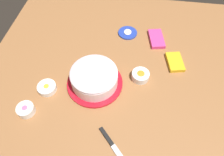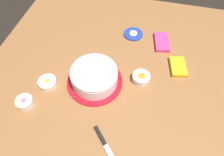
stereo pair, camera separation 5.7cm
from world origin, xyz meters
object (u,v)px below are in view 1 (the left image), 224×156
frosted_cake (94,78)px  frosting_tub_lid (128,33)px  sprinkle_bowl_orange (140,75)px  candy_box_upper (156,39)px  sprinkle_bowl_yellow (47,88)px  candy_box_lower (175,62)px  sprinkle_bowl_pink (26,109)px  spreading_knife (113,145)px

frosted_cake → frosting_tub_lid: 0.43m
sprinkle_bowl_orange → candy_box_upper: sprinkle_bowl_orange is taller
frosted_cake → sprinkle_bowl_yellow: size_ratio=3.07×
frosted_cake → candy_box_lower: 0.47m
candy_box_lower → frosted_cake: bearing=-76.4°
frosted_cake → sprinkle_bowl_pink: (0.20, -0.30, -0.03)m
frosted_cake → sprinkle_bowl_orange: 0.25m
sprinkle_bowl_orange → sprinkle_bowl_yellow: (0.14, -0.47, -0.01)m
frosting_tub_lid → sprinkle_bowl_yellow: (0.48, -0.37, 0.01)m
sprinkle_bowl_yellow → candy_box_upper: 0.71m
frosting_tub_lid → candy_box_upper: 0.18m
sprinkle_bowl_orange → sprinkle_bowl_yellow: size_ratio=0.98×
sprinkle_bowl_orange → sprinkle_bowl_yellow: sprinkle_bowl_orange is taller
frosting_tub_lid → candy_box_lower: size_ratio=0.90×
sprinkle_bowl_pink → frosted_cake: bearing=124.6°
candy_box_lower → sprinkle_bowl_orange: bearing=-67.4°
frosting_tub_lid → sprinkle_bowl_orange: sprinkle_bowl_orange is taller
spreading_knife → candy_box_lower: candy_box_lower is taller
frosted_cake → spreading_knife: size_ratio=1.57×
sprinkle_bowl_yellow → candy_box_lower: 0.71m
spreading_knife → sprinkle_bowl_orange: bearing=165.7°
sprinkle_bowl_yellow → candy_box_lower: size_ratio=0.71×
sprinkle_bowl_yellow → candy_box_upper: sprinkle_bowl_yellow is taller
candy_box_lower → spreading_knife: bearing=-41.1°
frosting_tub_lid → sprinkle_bowl_yellow: bearing=-38.1°
candy_box_lower → candy_box_upper: bearing=-160.2°
frosting_tub_lid → spreading_knife: 0.72m
frosted_cake → sprinkle_bowl_orange: bearing=107.0°
spreading_knife → candy_box_upper: (-0.68, 0.18, 0.00)m
spreading_knife → frosted_cake: bearing=-156.0°
spreading_knife → sprinkle_bowl_pink: (-0.10, -0.43, 0.02)m
frosting_tub_lid → sprinkle_bowl_orange: 0.35m
frosting_tub_lid → candy_box_upper: candy_box_upper is taller
spreading_knife → sprinkle_bowl_yellow: bearing=-122.6°
candy_box_upper → frosted_cake: bearing=-51.5°
frosted_cake → sprinkle_bowl_yellow: (0.07, -0.24, -0.04)m
sprinkle_bowl_orange → candy_box_lower: size_ratio=0.70×
frosting_tub_lid → sprinkle_bowl_pink: bearing=-35.3°
spreading_knife → candy_box_lower: 0.58m
sprinkle_bowl_yellow → sprinkle_bowl_orange: bearing=106.6°
candy_box_upper → candy_box_lower: bearing=20.3°
frosted_cake → frosting_tub_lid: bearing=161.4°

